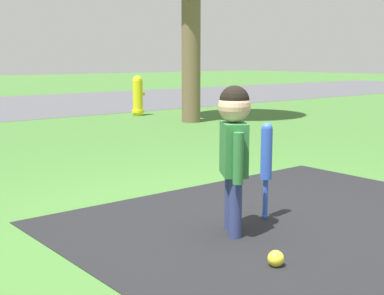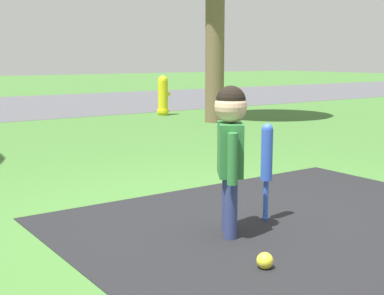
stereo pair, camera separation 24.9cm
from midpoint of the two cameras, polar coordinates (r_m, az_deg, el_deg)
name	(u,v)px [view 2 (the right image)]	position (r m, az deg, el deg)	size (l,w,h in m)	color
ground_plane	(230,228)	(3.46, 6.16, -8.60)	(60.00, 60.00, 0.00)	#3D6B2D
child	(230,139)	(3.21, 6.33, 0.86)	(0.25, 0.32, 0.91)	navy
baseball_bat	(267,158)	(3.55, 9.98, -1.17)	(0.08, 0.08, 0.66)	blue
sports_ball	(265,261)	(2.85, 10.32, -11.82)	(0.09, 0.09, 0.09)	yellow
fire_hydrant	(163,96)	(10.09, -2.40, 5.52)	(0.26, 0.23, 0.74)	yellow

